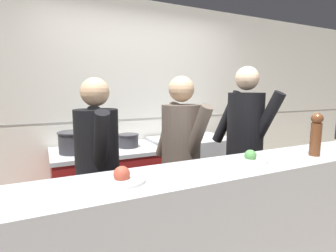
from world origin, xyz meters
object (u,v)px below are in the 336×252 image
at_px(chefs_knife, 193,140).
at_px(plated_dish_appetiser, 250,158).
at_px(chef_head_cook, 98,172).
at_px(plated_dish_main, 122,178).
at_px(oven_range, 108,188).
at_px(sauce_pot, 128,140).
at_px(mixing_bowl_steel, 192,134).
at_px(chef_line, 244,145).
at_px(stock_pot, 75,142).
at_px(chef_sous, 181,161).
at_px(pepper_mill, 316,133).

relative_size(chefs_knife, plated_dish_appetiser, 1.73).
bearing_deg(chef_head_cook, plated_dish_main, -87.73).
height_order(oven_range, chef_head_cook, chef_head_cook).
bearing_deg(sauce_pot, plated_dish_main, -108.43).
bearing_deg(mixing_bowl_steel, chef_line, -83.01).
bearing_deg(plated_dish_main, chef_head_cook, 89.72).
bearing_deg(plated_dish_appetiser, plated_dish_main, -179.07).
height_order(stock_pot, chefs_knife, stock_pot).
bearing_deg(chef_sous, plated_dish_main, -148.03).
height_order(mixing_bowl_steel, chef_sous, chef_sous).
bearing_deg(plated_dish_main, sauce_pot, 71.57).
relative_size(oven_range, stock_pot, 3.36).
bearing_deg(plated_dish_appetiser, chef_sous, 107.20).
bearing_deg(chef_sous, chef_head_cook, 165.56).
bearing_deg(chef_head_cook, oven_range, 75.57).
bearing_deg(chef_line, chefs_knife, 87.51).
height_order(sauce_pot, plated_dish_main, plated_dish_main).
bearing_deg(sauce_pot, chef_line, -38.39).
height_order(chef_sous, chef_line, chef_line).
distance_m(mixing_bowl_steel, chef_sous, 1.11).
distance_m(oven_range, chef_sous, 1.06).
height_order(mixing_bowl_steel, chefs_knife, mixing_bowl_steel).
relative_size(oven_range, chefs_knife, 2.83).
xyz_separation_m(mixing_bowl_steel, chefs_knife, (-0.10, -0.18, -0.04)).
distance_m(plated_dish_main, pepper_mill, 1.43).
height_order(chefs_knife, plated_dish_appetiser, plated_dish_appetiser).
bearing_deg(chefs_knife, plated_dish_main, -132.97).
distance_m(stock_pot, mixing_bowl_steel, 1.43).
distance_m(pepper_mill, chef_sous, 1.06).
relative_size(sauce_pot, pepper_mill, 0.75).
bearing_deg(mixing_bowl_steel, plated_dish_appetiser, -106.93).
xyz_separation_m(chefs_knife, plated_dish_appetiser, (-0.36, -1.33, 0.13)).
relative_size(stock_pot, chef_sous, 0.21).
height_order(mixing_bowl_steel, plated_dish_appetiser, plated_dish_appetiser).
bearing_deg(pepper_mill, oven_range, 127.28).
xyz_separation_m(stock_pot, chefs_knife, (1.33, -0.10, -0.07)).
xyz_separation_m(oven_range, chef_sous, (0.45, -0.84, 0.46)).
bearing_deg(chefs_knife, stock_pot, 175.88).
relative_size(oven_range, plated_dish_appetiser, 4.90).
height_order(pepper_mill, chef_sous, chef_sous).
height_order(sauce_pot, chefs_knife, sauce_pot).
relative_size(stock_pot, pepper_mill, 1.07).
bearing_deg(stock_pot, mixing_bowl_steel, 3.37).
distance_m(sauce_pot, plated_dish_main, 1.54).
distance_m(stock_pot, pepper_mill, 2.14).
xyz_separation_m(stock_pot, chef_line, (1.52, -0.75, -0.03)).
bearing_deg(oven_range, chef_sous, -61.61).
bearing_deg(mixing_bowl_steel, chef_head_cook, -148.03).
height_order(stock_pot, chef_line, chef_line).
bearing_deg(chef_sous, sauce_pot, 94.24).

